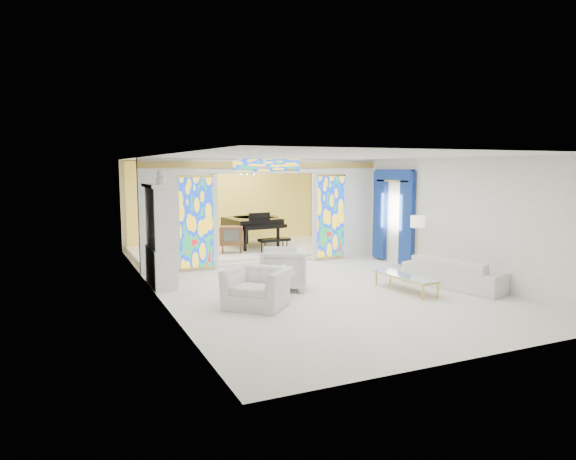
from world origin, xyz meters
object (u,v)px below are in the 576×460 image
coffee_table (406,277)px  tv_console (231,236)px  china_cabinet (160,236)px  sofa (456,272)px  armchair_left (257,288)px  grand_piano (254,222)px  armchair_right (283,269)px

coffee_table → tv_console: tv_console is taller
china_cabinet → coffee_table: 5.70m
sofa → coffee_table: size_ratio=1.42×
armchair_left → coffee_table: size_ratio=0.71×
china_cabinet → tv_console: 3.79m
grand_piano → armchair_left: bearing=-115.0°
china_cabinet → armchair_right: (2.46, -1.53, -0.70)m
tv_console → grand_piano: bearing=61.1°
grand_piano → coffee_table: bearing=-85.1°
china_cabinet → armchair_left: china_cabinet is taller
armchair_right → grand_piano: bearing=-166.7°
sofa → grand_piano: (-2.45, 6.70, 0.61)m
grand_piano → tv_console: (-1.12, -0.98, -0.26)m
coffee_table → grand_piano: size_ratio=0.56×
china_cabinet → tv_console: size_ratio=3.35×
china_cabinet → tv_console: bearing=46.1°
china_cabinet → coffee_table: (4.85, -2.88, -0.83)m
armchair_right → tv_console: 4.25m
armchair_left → armchair_right: 1.60m
armchair_right → coffee_table: 2.74m
armchair_left → grand_piano: (2.35, 6.39, 0.58)m
armchair_left → armchair_right: size_ratio=1.15×
coffee_table → armchair_left: bearing=177.0°
armchair_left → coffee_table: armchair_left is taller
armchair_right → sofa: size_ratio=0.43×
china_cabinet → armchair_right: china_cabinet is taller
armchair_right → armchair_left: bearing=-16.1°
coffee_table → grand_piano: grand_piano is taller
china_cabinet → grand_piano: 5.24m
armchair_right → tv_console: size_ratio=1.27×
china_cabinet → armchair_left: (1.37, -2.70, -0.78)m
china_cabinet → grand_piano: bearing=44.8°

